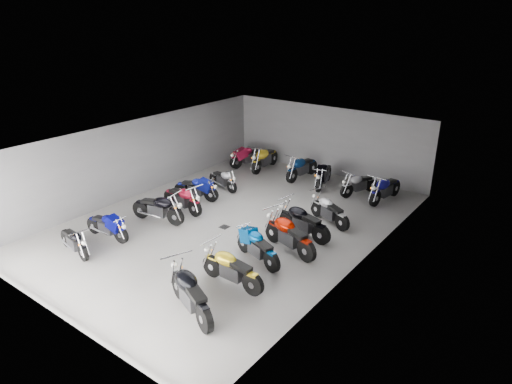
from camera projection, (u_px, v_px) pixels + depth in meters
ground at (233, 222)px, 16.89m from camera, size 14.00×14.00×0.00m
wall_back at (327, 140)px, 21.49m from camera, size 10.00×0.10×3.20m
wall_left at (140, 157)px, 19.08m from camera, size 0.10×14.00×3.20m
wall_right at (362, 217)px, 13.51m from camera, size 0.10×14.00×3.20m
ceiling at (232, 138)px, 15.69m from camera, size 10.00×14.00×0.04m
drain_grate at (224, 227)px, 16.51m from camera, size 0.32×0.32×0.01m
motorcycle_left_a at (74, 241)px, 14.57m from camera, size 1.87×0.49×0.82m
motorcycle_left_b at (107, 226)px, 15.55m from camera, size 1.96×0.42×0.86m
motorcycle_left_c at (158, 208)px, 16.76m from camera, size 2.22×0.63×0.98m
motorcycle_left_d at (183, 199)px, 17.65m from camera, size 2.18×0.49×0.96m
motorcycle_left_e at (197, 188)px, 18.77m from camera, size 2.00×0.64×0.89m
motorcycle_left_f at (223, 179)px, 19.89m from camera, size 1.84×0.56×0.82m
motorcycle_right_a at (190, 294)px, 11.65m from camera, size 2.27×1.06×1.05m
motorcycle_right_b at (231, 269)px, 12.87m from camera, size 2.19×0.44×0.96m
motorcycle_right_c at (257, 246)px, 14.12m from camera, size 2.08×0.80×0.94m
motorcycle_right_d at (289, 235)px, 14.71m from camera, size 2.32×0.80×1.04m
motorcycle_right_e at (302, 222)px, 15.67m from camera, size 2.27×0.55×1.00m
motorcycle_right_f at (329, 211)px, 16.68m from camera, size 1.96×0.88×0.90m
motorcycle_back_a at (248, 156)px, 22.78m from camera, size 0.88×2.05×0.94m
motorcycle_back_b at (265, 158)px, 22.27m from camera, size 0.55×2.39×1.05m
motorcycle_back_c at (302, 167)px, 21.08m from camera, size 0.48×2.28×1.00m
motorcycle_back_d at (324, 175)px, 20.14m from camera, size 0.74×2.22×1.00m
motorcycle_back_e at (359, 184)px, 19.26m from camera, size 0.86×1.93×0.89m
motorcycle_back_f at (385, 189)px, 18.58m from camera, size 0.53×2.24×0.99m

